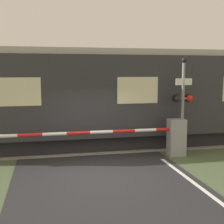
# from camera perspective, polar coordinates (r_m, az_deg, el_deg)

# --- Properties ---
(ground_plane) EXTENTS (80.00, 80.00, 0.00)m
(ground_plane) POSITION_cam_1_polar(r_m,az_deg,el_deg) (9.54, -2.04, -11.15)
(ground_plane) COLOR #475638
(track_bed) EXTENTS (36.00, 3.20, 0.13)m
(track_bed) POSITION_cam_1_polar(r_m,az_deg,el_deg) (13.01, -4.89, -5.99)
(track_bed) COLOR gray
(track_bed) RESTS_ON ground_plane
(train) EXTENTS (15.47, 3.07, 3.88)m
(train) POSITION_cam_1_polar(r_m,az_deg,el_deg) (13.04, 2.76, 2.80)
(train) COLOR black
(train) RESTS_ON ground_plane
(crossing_barrier) EXTENTS (6.71, 0.44, 1.33)m
(crossing_barrier) POSITION_cam_1_polar(r_m,az_deg,el_deg) (11.32, 9.07, -4.45)
(crossing_barrier) COLOR gray
(crossing_barrier) RESTS_ON ground_plane
(signal_post) EXTENTS (0.78, 0.26, 3.53)m
(signal_post) POSITION_cam_1_polar(r_m,az_deg,el_deg) (11.58, 12.84, 2.12)
(signal_post) COLOR gray
(signal_post) RESTS_ON ground_plane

